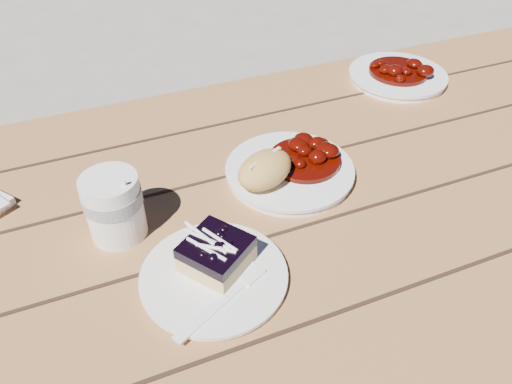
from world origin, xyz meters
name	(u,v)px	position (x,y,z in m)	size (l,w,h in m)	color
picnic_table	(291,257)	(0.00, 0.00, 0.59)	(2.00, 1.55, 0.75)	brown
main_plate	(290,172)	(0.01, 0.04, 0.76)	(0.21, 0.21, 0.02)	white
goulash_stew	(305,152)	(0.04, 0.05, 0.79)	(0.12, 0.12, 0.04)	#450702
bread_roll	(265,170)	(-0.05, 0.02, 0.79)	(0.11, 0.07, 0.05)	#D5A652
dessert_plate	(214,277)	(-0.18, -0.13, 0.76)	(0.20, 0.20, 0.01)	white
blueberry_cake	(216,254)	(-0.17, -0.11, 0.78)	(0.11, 0.11, 0.05)	#DBBD77
fork_dessert	(212,309)	(-0.20, -0.18, 0.76)	(0.03, 0.16, 0.01)	white
coffee_cup	(114,207)	(-0.29, 0.01, 0.80)	(0.08, 0.08, 0.10)	white
second_plate	(397,77)	(0.38, 0.27, 0.76)	(0.21, 0.21, 0.02)	white
second_stew	(400,65)	(0.38, 0.27, 0.79)	(0.13, 0.13, 0.04)	#450702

